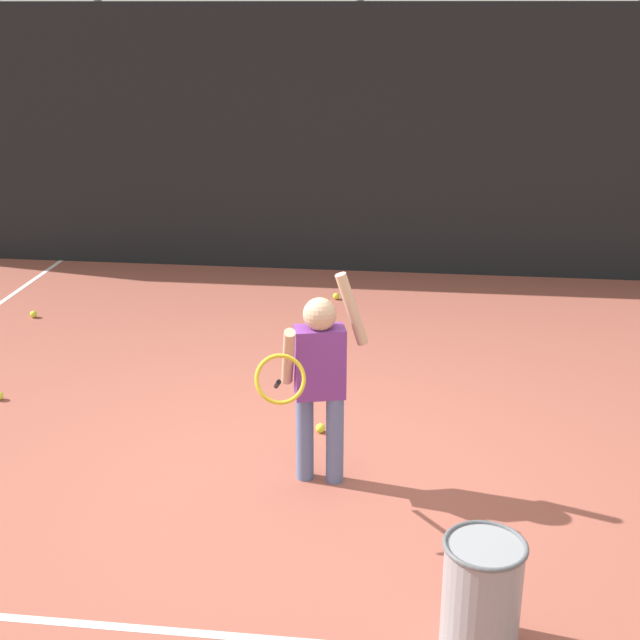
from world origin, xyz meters
The scene contains 11 objects.
ground_plane centered at (0.00, 0.00, 0.00)m, with size 20.00×20.00×0.00m, color #9E5142.
court_line_baseline centered at (0.00, -1.45, 0.00)m, with size 9.00×0.05×0.00m, color white.
back_fence_windscreen centered at (0.00, 4.57, 1.42)m, with size 11.41×0.08×2.85m, color black.
fence_post_1 centered at (-2.78, 4.63, 1.50)m, with size 0.09×0.09×3.00m, color slate.
fence_post_2 centered at (0.00, 4.63, 1.50)m, with size 0.09×0.09×3.00m, color slate.
fence_post_3 centered at (2.78, 4.63, 1.50)m, with size 0.09×0.09×3.00m, color slate.
tennis_player centered at (0.13, 0.00, 0.73)m, with size 0.61×0.69×1.35m.
ball_hopper centered at (1.04, -1.38, 0.29)m, with size 0.38×0.38×0.56m.
tennis_ball_3 centered at (-2.93, 2.64, 0.03)m, with size 0.07×0.07×0.07m, color #CCE033.
tennis_ball_4 centered at (-0.11, 3.52, 0.03)m, with size 0.07×0.07×0.07m, color #CCE033.
tennis_ball_6 centered at (0.07, 0.64, 0.03)m, with size 0.07×0.07×0.07m, color #CCE033.
Camera 1 is at (0.69, -4.66, 2.81)m, focal length 48.00 mm.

